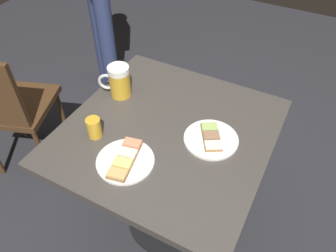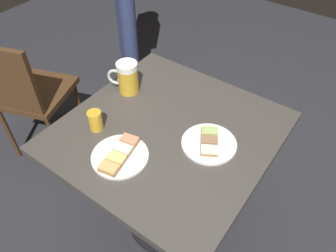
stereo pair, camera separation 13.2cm
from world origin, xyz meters
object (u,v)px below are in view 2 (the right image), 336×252
at_px(beer_mug, 127,77).
at_px(cafe_chair, 27,92).
at_px(plate_far, 209,143).
at_px(beer_glass_small, 95,120).
at_px(plate_near, 120,155).

relative_size(beer_mug, cafe_chair, 0.18).
relative_size(plate_far, beer_glass_small, 2.54).
distance_m(plate_far, cafe_chair, 1.15).
xyz_separation_m(plate_far, cafe_chair, (1.13, 0.08, -0.22)).
xyz_separation_m(plate_near, beer_mug, (0.24, -0.33, 0.06)).
bearing_deg(plate_near, plate_far, -133.55).
bearing_deg(beer_glass_small, plate_far, -155.61).
xyz_separation_m(beer_mug, beer_glass_small, (-0.06, 0.26, -0.03)).
distance_m(beer_mug, cafe_chair, 0.73).
relative_size(plate_near, plate_far, 1.00).
height_order(plate_far, cafe_chair, cafe_chair).
relative_size(plate_far, beer_mug, 1.46).
height_order(plate_near, plate_far, same).
distance_m(plate_near, plate_far, 0.35).
distance_m(plate_far, beer_glass_small, 0.46).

